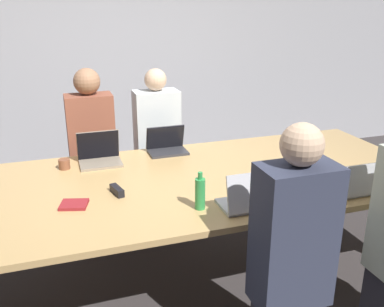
% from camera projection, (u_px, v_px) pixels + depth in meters
% --- Properties ---
extents(ground_plane, '(24.00, 24.00, 0.00)m').
position_uv_depth(ground_plane, '(172.00, 274.00, 3.28)').
color(ground_plane, '#383333').
extents(curtain_wall, '(12.00, 0.06, 2.80)m').
position_uv_depth(curtain_wall, '(113.00, 53.00, 5.01)').
color(curtain_wall, '#ADADB2').
rests_on(curtain_wall, ground_plane).
extents(conference_table, '(3.88, 1.49, 0.77)m').
position_uv_depth(conference_table, '(170.00, 187.00, 3.03)').
color(conference_table, tan).
rests_on(conference_table, ground_plane).
extents(laptop_near_midright, '(0.33, 0.25, 0.25)m').
position_uv_depth(laptop_near_midright, '(249.00, 198.00, 2.59)').
color(laptop_near_midright, silver).
rests_on(laptop_near_midright, conference_table).
extents(person_near_midright, '(0.40, 0.24, 1.44)m').
position_uv_depth(person_near_midright, '(292.00, 259.00, 2.23)').
color(person_near_midright, '#2D2D38').
rests_on(person_near_midright, ground_plane).
extents(bottle_near_midright, '(0.06, 0.06, 0.24)m').
position_uv_depth(bottle_near_midright, '(200.00, 193.00, 2.58)').
color(bottle_near_midright, green).
rests_on(bottle_near_midright, conference_table).
extents(laptop_far_center, '(0.32, 0.22, 0.22)m').
position_uv_depth(laptop_far_center, '(167.00, 145.00, 3.58)').
color(laptop_far_center, '#333338').
rests_on(laptop_far_center, conference_table).
extents(person_far_center, '(0.40, 0.24, 1.42)m').
position_uv_depth(person_far_center, '(157.00, 148.00, 3.97)').
color(person_far_center, '#2D2D38').
rests_on(person_far_center, ground_plane).
extents(laptop_near_right, '(0.31, 0.22, 0.23)m').
position_uv_depth(laptop_near_right, '(351.00, 186.00, 2.77)').
color(laptop_near_right, '#B7B7BC').
rests_on(laptop_near_right, conference_table).
extents(bottle_near_right, '(0.08, 0.08, 0.25)m').
position_uv_depth(bottle_near_right, '(308.00, 177.00, 2.80)').
color(bottle_near_right, '#ADD1E0').
rests_on(bottle_near_right, conference_table).
extents(laptop_far_midleft, '(0.32, 0.24, 0.25)m').
position_uv_depth(laptop_far_midleft, '(99.00, 154.00, 3.34)').
color(laptop_far_midleft, gray).
rests_on(laptop_far_midleft, conference_table).
extents(person_far_midleft, '(0.40, 0.24, 1.45)m').
position_uv_depth(person_far_midleft, '(93.00, 152.00, 3.81)').
color(person_far_midleft, '#2D2D38').
rests_on(person_far_midleft, ground_plane).
extents(cup_far_midleft, '(0.08, 0.08, 0.08)m').
position_uv_depth(cup_far_midleft, '(64.00, 164.00, 3.23)').
color(cup_far_midleft, brown).
rests_on(cup_far_midleft, conference_table).
extents(stapler, '(0.08, 0.16, 0.05)m').
position_uv_depth(stapler, '(117.00, 191.00, 2.80)').
color(stapler, black).
rests_on(stapler, conference_table).
extents(notebook, '(0.20, 0.18, 0.02)m').
position_uv_depth(notebook, '(74.00, 205.00, 2.64)').
color(notebook, maroon).
rests_on(notebook, conference_table).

